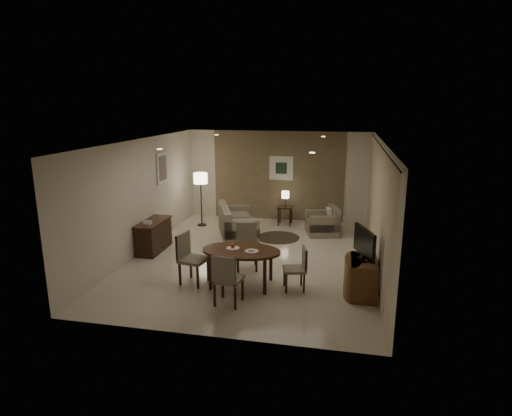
% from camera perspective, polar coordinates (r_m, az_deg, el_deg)
% --- Properties ---
extents(room_shell, '(5.50, 7.00, 2.70)m').
position_cam_1_polar(room_shell, '(10.02, 0.23, 1.38)').
color(room_shell, beige).
rests_on(room_shell, ground).
extents(taupe_accent, '(3.96, 0.03, 2.70)m').
position_cam_1_polar(taupe_accent, '(13.00, 2.95, 4.28)').
color(taupe_accent, '#7B694C').
rests_on(taupe_accent, wall_back).
extents(curtain_wall, '(0.08, 6.70, 2.58)m').
position_cam_1_polar(curtain_wall, '(9.47, 15.83, -0.08)').
color(curtain_wall, beige).
rests_on(curtain_wall, wall_right).
extents(curtain_rod, '(0.03, 6.80, 0.03)m').
position_cam_1_polar(curtain_rod, '(9.25, 16.37, 7.87)').
color(curtain_rod, black).
rests_on(curtain_rod, wall_right).
extents(art_back_frame, '(0.72, 0.03, 0.72)m').
position_cam_1_polar(art_back_frame, '(12.92, 3.39, 5.34)').
color(art_back_frame, silver).
rests_on(art_back_frame, wall_back).
extents(art_back_canvas, '(0.34, 0.01, 0.34)m').
position_cam_1_polar(art_back_canvas, '(12.90, 3.38, 5.33)').
color(art_back_canvas, '#1D341D').
rests_on(art_back_canvas, wall_back).
extents(art_left_frame, '(0.03, 0.60, 0.80)m').
position_cam_1_polar(art_left_frame, '(11.50, -12.40, 5.23)').
color(art_left_frame, silver).
rests_on(art_left_frame, wall_left).
extents(art_left_canvas, '(0.01, 0.46, 0.64)m').
position_cam_1_polar(art_left_canvas, '(11.50, -12.33, 5.23)').
color(art_left_canvas, gray).
rests_on(art_left_canvas, wall_left).
extents(downlight_nl, '(0.10, 0.10, 0.01)m').
position_cam_1_polar(downlight_nl, '(8.15, -12.72, 7.66)').
color(downlight_nl, white).
rests_on(downlight_nl, ceiling).
extents(downlight_nr, '(0.10, 0.10, 0.01)m').
position_cam_1_polar(downlight_nr, '(7.45, 7.50, 7.32)').
color(downlight_nr, white).
rests_on(downlight_nr, ceiling).
extents(downlight_fl, '(0.10, 0.10, 0.01)m').
position_cam_1_polar(downlight_fl, '(11.51, -5.29, 9.69)').
color(downlight_fl, white).
rests_on(downlight_fl, ceiling).
extents(downlight_fr, '(0.10, 0.10, 0.01)m').
position_cam_1_polar(downlight_fr, '(11.03, 8.97, 9.39)').
color(downlight_fr, white).
rests_on(downlight_fr, ceiling).
extents(console_desk, '(0.48, 1.20, 0.75)m').
position_cam_1_polar(console_desk, '(10.67, -13.46, -3.64)').
color(console_desk, '#422715').
rests_on(console_desk, floor).
extents(telephone, '(0.20, 0.14, 0.09)m').
position_cam_1_polar(telephone, '(10.29, -14.29, -1.87)').
color(telephone, white).
rests_on(telephone, console_desk).
extents(tv_cabinet, '(0.48, 0.90, 0.70)m').
position_cam_1_polar(tv_cabinet, '(8.32, 14.11, -8.96)').
color(tv_cabinet, brown).
rests_on(tv_cabinet, floor).
extents(flat_tv, '(0.36, 0.85, 0.60)m').
position_cam_1_polar(flat_tv, '(8.09, 14.25, -4.57)').
color(flat_tv, black).
rests_on(flat_tv, tv_cabinet).
extents(dining_table, '(1.55, 0.97, 0.73)m').
position_cam_1_polar(dining_table, '(8.50, -1.97, -7.92)').
color(dining_table, '#422715').
rests_on(dining_table, floor).
extents(chair_near, '(0.51, 0.51, 0.97)m').
position_cam_1_polar(chair_near, '(7.71, -3.68, -9.34)').
color(chair_near, gray).
rests_on(chair_near, floor).
extents(chair_far, '(0.58, 0.58, 0.99)m').
position_cam_1_polar(chair_far, '(9.24, -1.22, -5.24)').
color(chair_far, gray).
rests_on(chair_far, floor).
extents(chair_left, '(0.58, 0.58, 1.01)m').
position_cam_1_polar(chair_left, '(8.61, -8.30, -6.76)').
color(chair_left, gray).
rests_on(chair_left, floor).
extents(chair_right, '(0.50, 0.50, 0.84)m').
position_cam_1_polar(chair_right, '(8.31, 5.12, -8.08)').
color(chair_right, gray).
rests_on(chair_right, floor).
extents(plate_a, '(0.26, 0.26, 0.02)m').
position_cam_1_polar(plate_a, '(8.46, -3.10, -5.37)').
color(plate_a, white).
rests_on(plate_a, dining_table).
extents(plate_b, '(0.26, 0.26, 0.02)m').
position_cam_1_polar(plate_b, '(8.28, -0.58, -5.78)').
color(plate_b, white).
rests_on(plate_b, dining_table).
extents(fruit_apple, '(0.09, 0.09, 0.09)m').
position_cam_1_polar(fruit_apple, '(8.44, -3.10, -5.03)').
color(fruit_apple, '#A93813').
rests_on(fruit_apple, plate_a).
extents(napkin, '(0.12, 0.08, 0.03)m').
position_cam_1_polar(napkin, '(8.27, -0.58, -5.63)').
color(napkin, white).
rests_on(napkin, plate_b).
extents(round_rug, '(1.14, 1.14, 0.01)m').
position_cam_1_polar(round_rug, '(11.49, 2.97, -3.93)').
color(round_rug, '#382E1F').
rests_on(round_rug, floor).
extents(sofa, '(1.98, 1.48, 0.84)m').
position_cam_1_polar(sofa, '(11.51, -2.45, -1.75)').
color(sofa, gray).
rests_on(sofa, floor).
extents(armchair, '(1.00, 1.03, 0.76)m').
position_cam_1_polar(armchair, '(11.82, 8.84, -1.67)').
color(armchair, gray).
rests_on(armchair, floor).
extents(side_table, '(0.43, 0.43, 0.55)m').
position_cam_1_polar(side_table, '(12.65, 3.89, -0.99)').
color(side_table, black).
rests_on(side_table, floor).
extents(table_lamp, '(0.22, 0.22, 0.50)m').
position_cam_1_polar(table_lamp, '(12.52, 3.93, 1.33)').
color(table_lamp, '#FFEAC1').
rests_on(table_lamp, side_table).
extents(floor_lamp, '(0.39, 0.39, 1.55)m').
position_cam_1_polar(floor_lamp, '(12.51, -7.32, 1.13)').
color(floor_lamp, '#FFE5B7').
rests_on(floor_lamp, floor).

